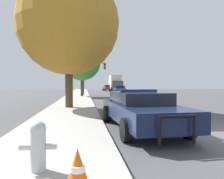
% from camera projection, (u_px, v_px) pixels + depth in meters
% --- Properties ---
extents(ground_plane, '(110.00, 110.00, 0.00)m').
position_uv_depth(ground_plane, '(220.00, 134.00, 7.01)').
color(ground_plane, '#474749').
extents(sidewalk_left, '(3.00, 110.00, 0.13)m').
position_uv_depth(sidewalk_left, '(58.00, 136.00, 6.35)').
color(sidewalk_left, '#A3A099').
rests_on(sidewalk_left, ground_plane).
extents(police_car, '(2.31, 5.45, 1.40)m').
position_uv_depth(police_car, '(140.00, 109.00, 7.77)').
color(police_car, '#141E3D').
rests_on(police_car, ground_plane).
extents(fire_hydrant, '(0.61, 0.27, 0.85)m').
position_uv_depth(fire_hydrant, '(38.00, 144.00, 3.67)').
color(fire_hydrant, '#B7BCC1').
rests_on(fire_hydrant, sidewalk_left).
extents(traffic_light, '(3.23, 0.35, 4.60)m').
position_uv_depth(traffic_light, '(93.00, 71.00, 31.10)').
color(traffic_light, '#424247').
rests_on(traffic_light, sidewalk_left).
extents(car_background_oncoming, '(2.19, 4.57, 1.28)m').
position_uv_depth(car_background_oncoming, '(120.00, 89.00, 36.17)').
color(car_background_oncoming, navy).
rests_on(car_background_oncoming, ground_plane).
extents(car_background_distant, '(2.08, 4.62, 1.36)m').
position_uv_depth(car_background_distant, '(108.00, 88.00, 49.20)').
color(car_background_distant, maroon).
rests_on(car_background_distant, ground_plane).
extents(box_truck, '(2.62, 7.79, 3.46)m').
position_uv_depth(box_truck, '(115.00, 83.00, 47.26)').
color(box_truck, '#474C51').
rests_on(box_truck, ground_plane).
extents(tree_sidewalk_mid, '(4.54, 4.54, 6.41)m').
position_uv_depth(tree_sidewalk_mid, '(82.00, 62.00, 26.21)').
color(tree_sidewalk_mid, '#4C3823').
rests_on(tree_sidewalk_mid, sidewalk_left).
extents(tree_sidewalk_near, '(6.29, 6.29, 8.31)m').
position_uv_depth(tree_sidewalk_near, '(69.00, 24.00, 13.55)').
color(tree_sidewalk_near, '#4C3823').
rests_on(tree_sidewalk_near, sidewalk_left).
extents(traffic_cone, '(0.39, 0.39, 0.60)m').
position_uv_depth(traffic_cone, '(77.00, 170.00, 2.95)').
color(traffic_cone, orange).
rests_on(traffic_cone, sidewalk_left).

